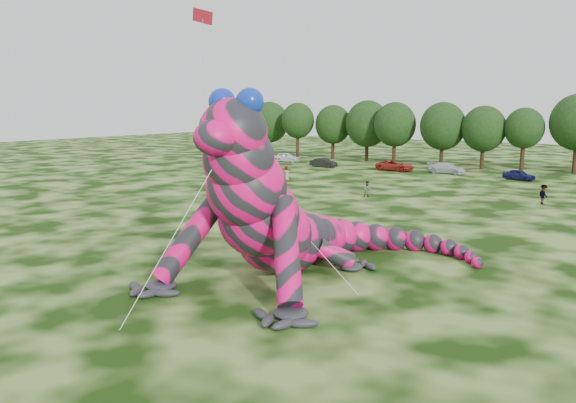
# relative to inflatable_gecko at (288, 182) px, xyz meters

# --- Properties ---
(ground) EXTENTS (240.00, 240.00, 0.00)m
(ground) POSITION_rel_inflatable_gecko_xyz_m (-1.30, -0.59, -4.87)
(ground) COLOR #16330A
(ground) RESTS_ON ground
(inflatable_gecko) EXTENTS (17.81, 20.64, 9.73)m
(inflatable_gecko) POSITION_rel_inflatable_gecko_xyz_m (0.00, 0.00, 0.00)
(inflatable_gecko) COLOR #E20963
(inflatable_gecko) RESTS_ON ground
(flying_kite) EXTENTS (4.37, 4.21, 15.85)m
(flying_kite) POSITION_rel_inflatable_gecko_xyz_m (-10.35, 4.78, 8.93)
(flying_kite) COLOR red
(flying_kite) RESTS_ON ground
(tree_0) EXTENTS (6.91, 6.22, 9.51)m
(tree_0) POSITION_rel_inflatable_gecko_xyz_m (-55.86, 58.64, -0.11)
(tree_0) COLOR black
(tree_0) RESTS_ON ground
(tree_1) EXTENTS (6.74, 6.07, 9.81)m
(tree_1) POSITION_rel_inflatable_gecko_xyz_m (-49.66, 57.46, 0.04)
(tree_1) COLOR black
(tree_1) RESTS_ON ground
(tree_2) EXTENTS (7.04, 6.34, 9.64)m
(tree_2) POSITION_rel_inflatable_gecko_xyz_m (-44.32, 58.17, -0.04)
(tree_2) COLOR black
(tree_2) RESTS_ON ground
(tree_3) EXTENTS (5.81, 5.23, 9.44)m
(tree_3) POSITION_rel_inflatable_gecko_xyz_m (-37.02, 56.48, -0.15)
(tree_3) COLOR black
(tree_3) RESTS_ON ground
(tree_4) EXTENTS (6.22, 5.60, 9.06)m
(tree_4) POSITION_rel_inflatable_gecko_xyz_m (-30.94, 58.12, -0.34)
(tree_4) COLOR black
(tree_4) RESTS_ON ground
(tree_5) EXTENTS (7.16, 6.44, 9.80)m
(tree_5) POSITION_rel_inflatable_gecko_xyz_m (-24.43, 57.84, 0.03)
(tree_5) COLOR black
(tree_5) RESTS_ON ground
(tree_6) EXTENTS (6.52, 5.86, 9.49)m
(tree_6) POSITION_rel_inflatable_gecko_xyz_m (-18.86, 56.09, -0.12)
(tree_6) COLOR black
(tree_6) RESTS_ON ground
(tree_7) EXTENTS (6.68, 6.01, 9.48)m
(tree_7) POSITION_rel_inflatable_gecko_xyz_m (-11.38, 56.21, -0.13)
(tree_7) COLOR black
(tree_7) RESTS_ON ground
(tree_8) EXTENTS (6.14, 5.53, 8.94)m
(tree_8) POSITION_rel_inflatable_gecko_xyz_m (-5.52, 56.39, -0.39)
(tree_8) COLOR black
(tree_8) RESTS_ON ground
(tree_9) EXTENTS (5.27, 4.74, 8.68)m
(tree_9) POSITION_rel_inflatable_gecko_xyz_m (-0.24, 56.75, -0.53)
(tree_9) COLOR black
(tree_9) RESTS_ON ground
(car_0) EXTENTS (4.65, 2.57, 1.50)m
(car_0) POSITION_rel_inflatable_gecko_xyz_m (-34.32, 49.23, -4.12)
(car_0) COLOR white
(car_0) RESTS_ON ground
(car_1) EXTENTS (4.11, 1.71, 1.32)m
(car_1) POSITION_rel_inflatable_gecko_xyz_m (-25.44, 45.96, -4.20)
(car_1) COLOR black
(car_1) RESTS_ON ground
(car_2) EXTENTS (5.28, 2.47, 1.46)m
(car_2) POSITION_rel_inflatable_gecko_xyz_m (-14.78, 47.49, -4.13)
(car_2) COLOR maroon
(car_2) RESTS_ON ground
(car_3) EXTENTS (5.11, 2.37, 1.45)m
(car_3) POSITION_rel_inflatable_gecko_xyz_m (-7.84, 48.51, -4.14)
(car_3) COLOR silver
(car_3) RESTS_ON ground
(car_4) EXTENTS (3.98, 2.18, 1.28)m
(car_4) POSITION_rel_inflatable_gecko_xyz_m (1.61, 46.96, -4.22)
(car_4) COLOR #12164C
(car_4) RESTS_ON ground
(spectator_4) EXTENTS (0.91, 1.03, 1.77)m
(spectator_4) POSITION_rel_inflatable_gecko_xyz_m (-21.26, 30.45, -3.98)
(spectator_4) COLOR gray
(spectator_4) RESTS_ON ground
(spectator_2) EXTENTS (1.30, 1.34, 1.84)m
(spectator_2) POSITION_rel_inflatable_gecko_xyz_m (7.44, 30.22, -3.95)
(spectator_2) COLOR gray
(spectator_2) RESTS_ON ground
(spectator_1) EXTENTS (0.96, 0.89, 1.57)m
(spectator_1) POSITION_rel_inflatable_gecko_xyz_m (-7.65, 24.85, -4.08)
(spectator_1) COLOR gray
(spectator_1) RESTS_ON ground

